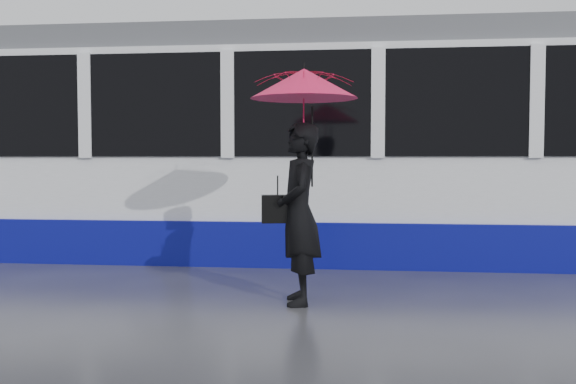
# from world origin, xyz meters

# --- Properties ---
(ground) EXTENTS (90.00, 90.00, 0.00)m
(ground) POSITION_xyz_m (0.00, 0.00, 0.00)
(ground) COLOR #2D2D33
(ground) RESTS_ON ground
(rails) EXTENTS (34.00, 1.51, 0.02)m
(rails) POSITION_xyz_m (0.00, 2.50, 0.01)
(rails) COLOR #3F3D38
(rails) RESTS_ON ground
(tram) EXTENTS (26.00, 2.56, 3.35)m
(tram) POSITION_xyz_m (1.77, 2.50, 1.64)
(tram) COLOR white
(tram) RESTS_ON ground
(woman) EXTENTS (0.55, 0.74, 1.83)m
(woman) POSITION_xyz_m (0.43, -0.81, 0.92)
(woman) COLOR black
(woman) RESTS_ON ground
(umbrella) EXTENTS (1.26, 1.26, 1.24)m
(umbrella) POSITION_xyz_m (0.48, -0.81, 2.01)
(umbrella) COLOR #FB1599
(umbrella) RESTS_ON ground
(handbag) EXTENTS (0.35, 0.20, 0.46)m
(handbag) POSITION_xyz_m (0.21, -0.79, 0.96)
(handbag) COLOR black
(handbag) RESTS_ON ground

